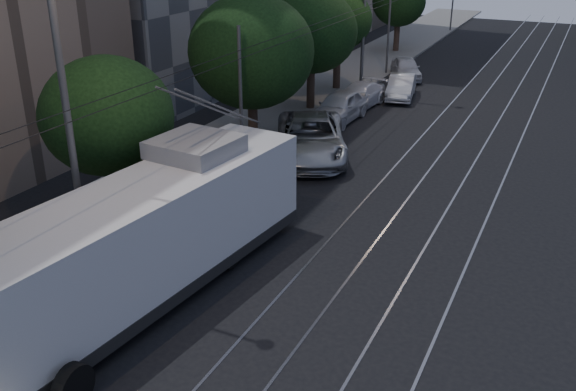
# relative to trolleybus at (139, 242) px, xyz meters

# --- Properties ---
(ground) EXTENTS (120.00, 120.00, 0.00)m
(ground) POSITION_rel_trolleybus_xyz_m (3.05, -0.30, -1.77)
(ground) COLOR black
(ground) RESTS_ON ground
(sidewalk) EXTENTS (5.00, 90.00, 0.15)m
(sidewalk) POSITION_rel_trolleybus_xyz_m (-4.45, 19.70, -1.69)
(sidewalk) COLOR gray
(sidewalk) RESTS_ON ground
(tram_rails) EXTENTS (4.52, 90.00, 0.02)m
(tram_rails) POSITION_rel_trolleybus_xyz_m (5.55, 19.70, -1.76)
(tram_rails) COLOR gray
(tram_rails) RESTS_ON ground
(overhead_wires) EXTENTS (2.23, 90.00, 6.00)m
(overhead_wires) POSITION_rel_trolleybus_xyz_m (-1.92, 19.70, 1.70)
(overhead_wires) COLOR black
(overhead_wires) RESTS_ON ground
(trolleybus) EXTENTS (3.96, 12.89, 5.63)m
(trolleybus) POSITION_rel_trolleybus_xyz_m (0.00, 0.00, 0.00)
(trolleybus) COLOR silver
(trolleybus) RESTS_ON ground
(pickup_silver) EXTENTS (5.41, 7.12, 1.80)m
(pickup_silver) POSITION_rel_trolleybus_xyz_m (-0.44, 12.63, -0.87)
(pickup_silver) COLOR #9EA1A6
(pickup_silver) RESTS_ON ground
(car_white_a) EXTENTS (2.04, 4.67, 1.57)m
(car_white_a) POSITION_rel_trolleybus_xyz_m (-1.25, 18.27, -0.98)
(car_white_a) COLOR silver
(car_white_a) RESTS_ON ground
(car_white_b) EXTENTS (2.33, 4.64, 1.29)m
(car_white_b) POSITION_rel_trolleybus_xyz_m (-1.25, 21.29, -1.12)
(car_white_b) COLOR white
(car_white_b) RESTS_ON ground
(car_white_c) EXTENTS (2.16, 4.31, 1.36)m
(car_white_c) POSITION_rel_trolleybus_xyz_m (0.35, 24.20, -1.09)
(car_white_c) COLOR silver
(car_white_c) RESTS_ON ground
(car_white_d) EXTENTS (3.20, 4.41, 1.39)m
(car_white_d) POSITION_rel_trolleybus_xyz_m (-0.77, 29.20, -1.07)
(car_white_d) COLOR silver
(car_white_d) RESTS_ON ground
(tree_1) EXTENTS (4.33, 4.33, 5.83)m
(tree_1) POSITION_rel_trolleybus_xyz_m (-3.74, 3.54, 2.10)
(tree_1) COLOR #2F211A
(tree_1) RESTS_ON ground
(tree_2) EXTENTS (5.59, 5.59, 6.87)m
(tree_2) POSITION_rel_trolleybus_xyz_m (-3.45, 12.89, 2.58)
(tree_2) COLOR #2F211A
(tree_2) RESTS_ON ground
(tree_3) EXTENTS (4.89, 4.89, 6.48)m
(tree_3) POSITION_rel_trolleybus_xyz_m (-3.45, 19.57, 2.50)
(tree_3) COLOR #2F211A
(tree_3) RESTS_ON ground
(tree_4) EXTENTS (4.02, 4.02, 6.06)m
(tree_4) POSITION_rel_trolleybus_xyz_m (-3.80, 24.40, 2.46)
(tree_4) COLOR #2F211A
(tree_4) RESTS_ON ground
(tree_5) EXTENTS (4.08, 4.08, 5.69)m
(tree_5) POSITION_rel_trolleybus_xyz_m (-3.95, 37.72, 2.07)
(tree_5) COLOR #2F211A
(tree_5) RESTS_ON ground
(streetlamp_near) EXTENTS (2.71, 0.44, 11.40)m
(streetlamp_near) POSITION_rel_trolleybus_xyz_m (-1.72, 0.22, 5.02)
(streetlamp_near) COLOR #59595B
(streetlamp_near) RESTS_ON ground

